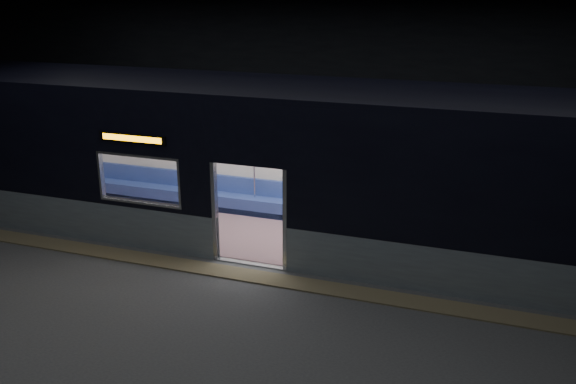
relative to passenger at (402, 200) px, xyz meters
The scene contains 7 objects.
station_floor 4.45m from the passenger, 125.89° to the right, with size 24.00×14.00×0.01m, color #47494C.
station_envelope 5.22m from the passenger, 125.89° to the right, with size 24.00×14.00×5.00m.
tactile_strip 4.03m from the passenger, 130.58° to the right, with size 22.80×0.50×0.03m, color #8C7F59.
metro_car 2.94m from the passenger, 158.66° to the right, with size 18.00×3.04×3.35m.
passenger is the anchor object (origin of this frame).
handbag 0.27m from the passenger, 88.89° to the right, with size 0.30×0.26×0.15m, color black.
transit_map 2.19m from the passenger, ahead, with size 1.02×0.03×0.67m, color white.
Camera 1 is at (4.31, -9.09, 5.28)m, focal length 38.00 mm.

